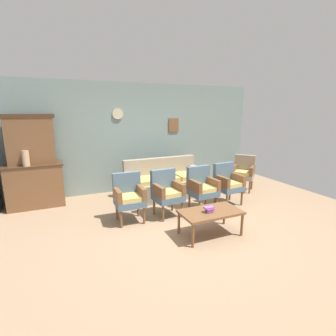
{
  "coord_description": "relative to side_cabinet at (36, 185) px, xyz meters",
  "views": [
    {
      "loc": [
        -1.96,
        -3.58,
        2.01
      ],
      "look_at": [
        0.08,
        1.1,
        0.85
      ],
      "focal_mm": 26.7,
      "sensor_mm": 36.0,
      "label": 1
    }
  ],
  "objects": [
    {
      "name": "ground_plane",
      "position": [
        2.5,
        -2.25,
        -0.47
      ],
      "size": [
        7.68,
        7.68,
        0.0
      ],
      "primitive_type": "plane",
      "color": "#997A5B"
    },
    {
      "name": "wall_back_with_decor",
      "position": [
        2.5,
        0.38,
        0.89
      ],
      "size": [
        6.4,
        0.09,
        2.7
      ],
      "color": "gray",
      "rests_on": "ground"
    },
    {
      "name": "side_cabinet",
      "position": [
        0.0,
        0.0,
        0.0
      ],
      "size": [
        1.16,
        0.55,
        0.93
      ],
      "color": "brown",
      "rests_on": "ground"
    },
    {
      "name": "cabinet_upper_hutch",
      "position": [
        0.0,
        0.08,
        0.98
      ],
      "size": [
        0.99,
        0.38,
        1.03
      ],
      "color": "brown",
      "rests_on": "side_cabinet"
    },
    {
      "name": "vase_on_cabinet",
      "position": [
        -0.11,
        -0.17,
        0.62
      ],
      "size": [
        0.14,
        0.14,
        0.32
      ],
      "primitive_type": "cylinder",
      "color": "tan",
      "rests_on": "side_cabinet"
    },
    {
      "name": "floral_couch",
      "position": [
        2.78,
        -0.5,
        -0.14
      ],
      "size": [
        1.87,
        0.83,
        0.9
      ],
      "color": "gray",
      "rests_on": "ground"
    },
    {
      "name": "armchair_by_doorway",
      "position": [
        1.63,
        -1.53,
        0.03
      ],
      "size": [
        0.53,
        0.5,
        0.9
      ],
      "color": "slate",
      "rests_on": "ground"
    },
    {
      "name": "armchair_row_middle",
      "position": [
        2.38,
        -1.56,
        0.03
      ],
      "size": [
        0.57,
        0.54,
        0.9
      ],
      "color": "slate",
      "rests_on": "ground"
    },
    {
      "name": "armchair_near_cabinet",
      "position": [
        3.16,
        -1.59,
        0.03
      ],
      "size": [
        0.54,
        0.51,
        0.9
      ],
      "color": "slate",
      "rests_on": "ground"
    },
    {
      "name": "armchair_near_couch_end",
      "position": [
        3.86,
        -1.52,
        0.03
      ],
      "size": [
        0.56,
        0.53,
        0.9
      ],
      "color": "slate",
      "rests_on": "ground"
    },
    {
      "name": "wingback_chair_by_fireplace",
      "position": [
        4.84,
        -0.86,
        0.03
      ],
      "size": [
        0.71,
        0.71,
        0.9
      ],
      "color": "gray",
      "rests_on": "ground"
    },
    {
      "name": "coffee_table",
      "position": [
        2.71,
        -2.6,
        -0.09
      ],
      "size": [
        1.0,
        0.56,
        0.42
      ],
      "color": "brown",
      "rests_on": "ground"
    },
    {
      "name": "book_stack_on_table",
      "position": [
        2.66,
        -2.63,
        0.0
      ],
      "size": [
        0.16,
        0.11,
        0.09
      ],
      "color": "#6A4C77",
      "rests_on": "coffee_table"
    },
    {
      "name": "floor_vase_by_wall",
      "position": [
        5.35,
        -0.1,
        -0.12
      ],
      "size": [
        0.19,
        0.19,
        0.7
      ],
      "primitive_type": "cylinder",
      "color": "#60535C",
      "rests_on": "ground"
    }
  ]
}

